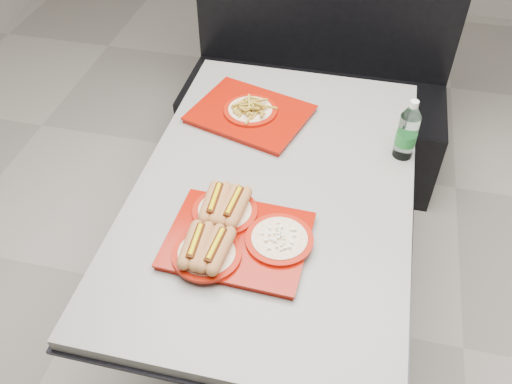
% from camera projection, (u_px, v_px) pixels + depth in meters
% --- Properties ---
extents(ground, '(6.00, 6.00, 0.00)m').
position_uv_depth(ground, '(270.00, 310.00, 2.32)').
color(ground, '#A19C90').
rests_on(ground, ground).
extents(diner_table, '(0.92, 1.42, 0.75)m').
position_uv_depth(diner_table, '(273.00, 218.00, 1.91)').
color(diner_table, black).
rests_on(diner_table, ground).
extents(booth_bench, '(1.30, 0.57, 1.35)m').
position_uv_depth(booth_bench, '(315.00, 90.00, 2.80)').
color(booth_bench, black).
rests_on(booth_bench, ground).
extents(tray_near, '(0.43, 0.38, 0.09)m').
position_uv_depth(tray_near, '(232.00, 234.00, 1.59)').
color(tray_near, '#8F0F03').
rests_on(tray_near, diner_table).
extents(tray_far, '(0.49, 0.43, 0.08)m').
position_uv_depth(tray_far, '(250.00, 112.00, 2.04)').
color(tray_far, '#8F0F03').
rests_on(tray_far, diner_table).
extents(water_bottle, '(0.07, 0.07, 0.23)m').
position_uv_depth(water_bottle, '(407.00, 133.00, 1.83)').
color(water_bottle, silver).
rests_on(water_bottle, diner_table).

